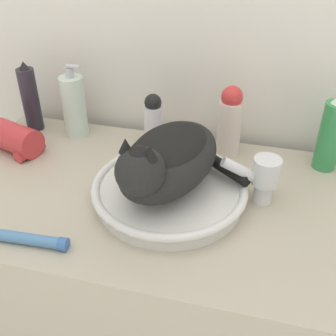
{
  "coord_description": "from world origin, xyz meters",
  "views": [
    {
      "loc": [
        0.22,
        -0.47,
        1.5
      ],
      "look_at": [
        0.03,
        0.26,
        0.99
      ],
      "focal_mm": 45.0,
      "sensor_mm": 36.0,
      "label": 1
    }
  ],
  "objects": [
    {
      "name": "wall_back",
      "position": [
        0.0,
        0.63,
        1.2
      ],
      "size": [
        8.0,
        0.05,
        2.4
      ],
      "color": "silver",
      "rests_on": "ground_plane"
    },
    {
      "name": "vanity_counter",
      "position": [
        0.0,
        0.29,
        0.44
      ],
      "size": [
        1.05,
        0.57,
        0.89
      ],
      "color": "#B2A893",
      "rests_on": "ground_plane"
    },
    {
      "name": "sink_basin",
      "position": [
        0.03,
        0.27,
        0.91
      ],
      "size": [
        0.36,
        0.36,
        0.05
      ],
      "color": "silver",
      "rests_on": "vanity_counter"
    },
    {
      "name": "cat",
      "position": [
        0.03,
        0.26,
        1.01
      ],
      "size": [
        0.31,
        0.34,
        0.17
      ],
      "rotation": [
        0.0,
        0.0,
        4.44
      ],
      "color": "black",
      "rests_on": "sink_basin"
    },
    {
      "name": "faucet",
      "position": [
        0.23,
        0.32,
        0.96
      ],
      "size": [
        0.14,
        0.07,
        0.12
      ],
      "rotation": [
        0.0,
        0.0,
        -2.91
      ],
      "color": "silver",
      "rests_on": "vanity_counter"
    },
    {
      "name": "spray_bottle_trigger",
      "position": [
        0.38,
        0.51,
        0.98
      ],
      "size": [
        0.06,
        0.06,
        0.2
      ],
      "color": "#338C4C",
      "rests_on": "vanity_counter"
    },
    {
      "name": "soap_pump_bottle",
      "position": [
        -0.31,
        0.51,
        0.98
      ],
      "size": [
        0.07,
        0.07,
        0.21
      ],
      "color": "silver",
      "rests_on": "vanity_counter"
    },
    {
      "name": "lotion_bottle_white",
      "position": [
        0.13,
        0.51,
        0.99
      ],
      "size": [
        0.06,
        0.06,
        0.2
      ],
      "color": "silver",
      "rests_on": "vanity_counter"
    },
    {
      "name": "deodorant_stick",
      "position": [
        -0.08,
        0.51,
        0.96
      ],
      "size": [
        0.05,
        0.05,
        0.15
      ],
      "color": "silver",
      "rests_on": "vanity_counter"
    },
    {
      "name": "hairspray_can_black",
      "position": [
        -0.44,
        0.51,
        0.99
      ],
      "size": [
        0.05,
        0.05,
        0.21
      ],
      "color": "#28232D",
      "rests_on": "vanity_counter"
    },
    {
      "name": "cream_tube",
      "position": [
        -0.21,
        0.06,
        0.9
      ],
      "size": [
        0.17,
        0.04,
        0.03
      ],
      "rotation": [
        0.0,
        0.0,
        0.05
      ],
      "color": "#4C7FB2",
      "rests_on": "vanity_counter"
    },
    {
      "name": "hair_dryer",
      "position": [
        -0.43,
        0.38,
        0.93
      ],
      "size": [
        0.17,
        0.12,
        0.08
      ],
      "rotation": [
        0.0,
        0.0,
        2.83
      ],
      "color": "#C63338",
      "rests_on": "vanity_counter"
    }
  ]
}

